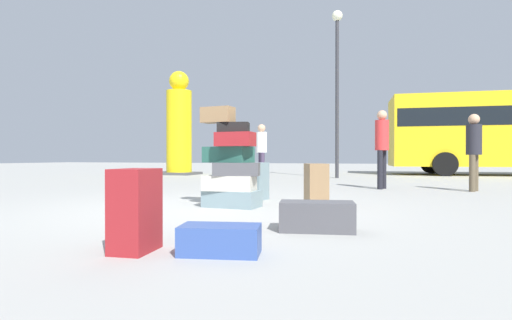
# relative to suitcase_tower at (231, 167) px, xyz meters

# --- Properties ---
(ground_plane) EXTENTS (80.00, 80.00, 0.00)m
(ground_plane) POSITION_rel_suitcase_tower_xyz_m (-0.23, -0.22, -0.57)
(ground_plane) COLOR #9E9E99
(suitcase_tower) EXTENTS (0.89, 0.60, 1.43)m
(suitcase_tower) POSITION_rel_suitcase_tower_xyz_m (0.00, 0.00, 0.00)
(suitcase_tower) COLOR gray
(suitcase_tower) RESTS_ON ground
(suitcase_charcoal_upright_blue) EXTENTS (0.76, 0.47, 0.28)m
(suitcase_charcoal_upright_blue) POSITION_rel_suitcase_tower_xyz_m (1.47, -1.47, -0.43)
(suitcase_charcoal_upright_blue) COLOR #4C4C51
(suitcase_charcoal_upright_blue) RESTS_ON ground
(suitcase_brown_white_trunk) EXTENTS (0.42, 0.46, 0.62)m
(suitcase_brown_white_trunk) POSITION_rel_suitcase_tower_xyz_m (1.13, 0.59, -0.26)
(suitcase_brown_white_trunk) COLOR olive
(suitcase_brown_white_trunk) RESTS_ON ground
(suitcase_navy_foreground_near) EXTENTS (0.63, 0.42, 0.21)m
(suitcase_navy_foreground_near) POSITION_rel_suitcase_tower_xyz_m (0.94, -2.60, -0.46)
(suitcase_navy_foreground_near) COLOR #334F99
(suitcase_navy_foreground_near) RESTS_ON ground
(suitcase_maroon_right_side) EXTENTS (0.30, 0.40, 0.62)m
(suitcase_maroon_right_side) POSITION_rel_suitcase_tower_xyz_m (0.30, -2.72, -0.26)
(suitcase_maroon_right_side) COLOR maroon
(suitcase_maroon_right_side) RESTS_ON ground
(suitcase_slate_behind_tower) EXTENTS (0.36, 0.43, 0.62)m
(suitcase_slate_behind_tower) POSITION_rel_suitcase_tower_xyz_m (0.06, 1.00, -0.26)
(suitcase_slate_behind_tower) COLOR gray
(suitcase_slate_behind_tower) RESTS_ON ground
(person_bearded_onlooker) EXTENTS (0.30, 0.33, 1.76)m
(person_bearded_onlooker) POSITION_rel_suitcase_tower_xyz_m (2.04, 4.01, 0.48)
(person_bearded_onlooker) COLOR black
(person_bearded_onlooker) RESTS_ON ground
(person_tourist_with_camera) EXTENTS (0.30, 0.32, 1.61)m
(person_tourist_with_camera) POSITION_rel_suitcase_tower_xyz_m (3.86, 3.93, 0.38)
(person_tourist_with_camera) COLOR brown
(person_tourist_with_camera) RESTS_ON ground
(person_passerby_in_red) EXTENTS (0.30, 0.31, 1.63)m
(person_passerby_in_red) POSITION_rel_suitcase_tower_xyz_m (-1.17, 5.33, 0.41)
(person_passerby_in_red) COLOR #3F334C
(person_passerby_in_red) RESTS_ON ground
(yellow_dummy_statue) EXTENTS (1.44, 1.44, 4.22)m
(yellow_dummy_statue) POSITION_rel_suitcase_tower_xyz_m (-5.88, 9.18, 1.31)
(yellow_dummy_statue) COLOR yellow
(yellow_dummy_statue) RESTS_ON ground
(lamp_post) EXTENTS (0.36, 0.36, 5.71)m
(lamp_post) POSITION_rel_suitcase_tower_xyz_m (0.56, 8.47, 3.20)
(lamp_post) COLOR #333338
(lamp_post) RESTS_ON ground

